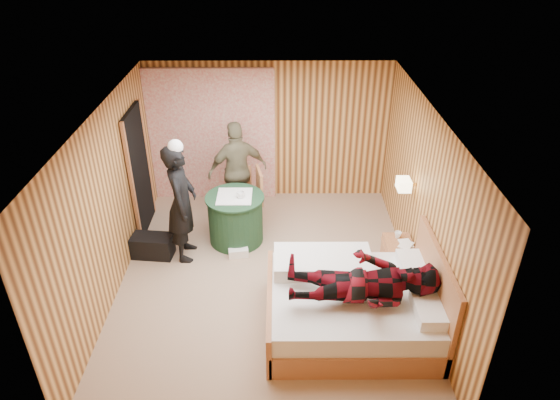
{
  "coord_description": "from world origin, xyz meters",
  "views": [
    {
      "loc": [
        0.15,
        -5.7,
        4.63
      ],
      "look_at": [
        0.18,
        0.45,
        1.05
      ],
      "focal_mm": 32.0,
      "sensor_mm": 36.0,
      "label": 1
    }
  ],
  "objects_px": {
    "man_on_bed": "(365,274)",
    "duffel_bag": "(153,246)",
    "wall_lamp": "(404,184)",
    "woman_standing": "(182,203)",
    "chair_far": "(239,189)",
    "bed": "(355,305)",
    "round_table": "(236,218)",
    "nightstand": "(397,257)",
    "man_at_table": "(238,171)",
    "chair_near": "(253,194)"
  },
  "relations": [
    {
      "from": "duffel_bag",
      "to": "man_at_table",
      "type": "xyz_separation_m",
      "value": [
        1.25,
        1.19,
        0.69
      ]
    },
    {
      "from": "woman_standing",
      "to": "man_on_bed",
      "type": "xyz_separation_m",
      "value": [
        2.41,
        -1.77,
        0.09
      ]
    },
    {
      "from": "duffel_bag",
      "to": "bed",
      "type": "bearing_deg",
      "value": -21.51
    },
    {
      "from": "nightstand",
      "to": "man_at_table",
      "type": "xyz_separation_m",
      "value": [
        -2.4,
        1.63,
        0.59
      ]
    },
    {
      "from": "bed",
      "to": "duffel_bag",
      "type": "distance_m",
      "value": 3.27
    },
    {
      "from": "wall_lamp",
      "to": "man_at_table",
      "type": "relative_size",
      "value": 0.15
    },
    {
      "from": "bed",
      "to": "chair_near",
      "type": "distance_m",
      "value": 2.77
    },
    {
      "from": "duffel_bag",
      "to": "woman_standing",
      "type": "distance_m",
      "value": 0.91
    },
    {
      "from": "man_at_table",
      "to": "bed",
      "type": "bearing_deg",
      "value": 101.5
    },
    {
      "from": "bed",
      "to": "round_table",
      "type": "distance_m",
      "value": 2.53
    },
    {
      "from": "wall_lamp",
      "to": "bed",
      "type": "xyz_separation_m",
      "value": [
        -0.8,
        -1.4,
        -0.97
      ]
    },
    {
      "from": "nightstand",
      "to": "duffel_bag",
      "type": "relative_size",
      "value": 0.9
    },
    {
      "from": "man_at_table",
      "to": "chair_far",
      "type": "bearing_deg",
      "value": 78.03
    },
    {
      "from": "bed",
      "to": "man_at_table",
      "type": "distance_m",
      "value": 3.2
    },
    {
      "from": "nightstand",
      "to": "round_table",
      "type": "height_order",
      "value": "round_table"
    },
    {
      "from": "chair_far",
      "to": "woman_standing",
      "type": "xyz_separation_m",
      "value": [
        -0.74,
        -1.12,
        0.38
      ]
    },
    {
      "from": "wall_lamp",
      "to": "round_table",
      "type": "bearing_deg",
      "value": 167.77
    },
    {
      "from": "man_on_bed",
      "to": "bed",
      "type": "bearing_deg",
      "value": 97.56
    },
    {
      "from": "man_on_bed",
      "to": "duffel_bag",
      "type": "bearing_deg",
      "value": 149.16
    },
    {
      "from": "bed",
      "to": "round_table",
      "type": "xyz_separation_m",
      "value": [
        -1.64,
        1.93,
        0.08
      ]
    },
    {
      "from": "wall_lamp",
      "to": "chair_far",
      "type": "distance_m",
      "value": 2.84
    },
    {
      "from": "bed",
      "to": "man_on_bed",
      "type": "height_order",
      "value": "man_on_bed"
    },
    {
      "from": "bed",
      "to": "woman_standing",
      "type": "height_order",
      "value": "woman_standing"
    },
    {
      "from": "wall_lamp",
      "to": "chair_near",
      "type": "relative_size",
      "value": 0.25
    },
    {
      "from": "round_table",
      "to": "woman_standing",
      "type": "xyz_separation_m",
      "value": [
        -0.74,
        -0.39,
        0.51
      ]
    },
    {
      "from": "chair_near",
      "to": "man_at_table",
      "type": "distance_m",
      "value": 0.49
    },
    {
      "from": "bed",
      "to": "man_on_bed",
      "type": "bearing_deg",
      "value": -82.44
    },
    {
      "from": "chair_far",
      "to": "round_table",
      "type": "bearing_deg",
      "value": -86.05
    },
    {
      "from": "woman_standing",
      "to": "man_at_table",
      "type": "bearing_deg",
      "value": -34.3
    },
    {
      "from": "wall_lamp",
      "to": "man_at_table",
      "type": "height_order",
      "value": "man_at_table"
    },
    {
      "from": "nightstand",
      "to": "chair_far",
      "type": "xyz_separation_m",
      "value": [
        -2.39,
        1.59,
        0.26
      ]
    },
    {
      "from": "chair_near",
      "to": "duffel_bag",
      "type": "distance_m",
      "value": 1.79
    },
    {
      "from": "chair_near",
      "to": "man_at_table",
      "type": "bearing_deg",
      "value": -153.01
    },
    {
      "from": "wall_lamp",
      "to": "woman_standing",
      "type": "relative_size",
      "value": 0.14
    },
    {
      "from": "chair_near",
      "to": "man_on_bed",
      "type": "bearing_deg",
      "value": 17.18
    },
    {
      "from": "wall_lamp",
      "to": "nightstand",
      "type": "height_order",
      "value": "wall_lamp"
    },
    {
      "from": "nightstand",
      "to": "duffel_bag",
      "type": "bearing_deg",
      "value": 172.99
    },
    {
      "from": "duffel_bag",
      "to": "round_table",
      "type": "bearing_deg",
      "value": 24.47
    },
    {
      "from": "chair_far",
      "to": "man_on_bed",
      "type": "xyz_separation_m",
      "value": [
        1.66,
        -2.88,
        0.47
      ]
    },
    {
      "from": "wall_lamp",
      "to": "nightstand",
      "type": "xyz_separation_m",
      "value": [
        -0.04,
        -0.33,
        -1.02
      ]
    },
    {
      "from": "wall_lamp",
      "to": "man_at_table",
      "type": "bearing_deg",
      "value": 151.98
    },
    {
      "from": "duffel_bag",
      "to": "woman_standing",
      "type": "relative_size",
      "value": 0.33
    },
    {
      "from": "bed",
      "to": "nightstand",
      "type": "distance_m",
      "value": 1.31
    },
    {
      "from": "wall_lamp",
      "to": "chair_near",
      "type": "height_order",
      "value": "wall_lamp"
    },
    {
      "from": "bed",
      "to": "woman_standing",
      "type": "distance_m",
      "value": 2.89
    },
    {
      "from": "man_at_table",
      "to": "man_on_bed",
      "type": "xyz_separation_m",
      "value": [
        1.67,
        -2.93,
        0.15
      ]
    },
    {
      "from": "nightstand",
      "to": "chair_near",
      "type": "relative_size",
      "value": 0.54
    },
    {
      "from": "man_on_bed",
      "to": "chair_far",
      "type": "bearing_deg",
      "value": 119.96
    },
    {
      "from": "chair_near",
      "to": "duffel_bag",
      "type": "height_order",
      "value": "chair_near"
    },
    {
      "from": "round_table",
      "to": "woman_standing",
      "type": "distance_m",
      "value": 0.98
    }
  ]
}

